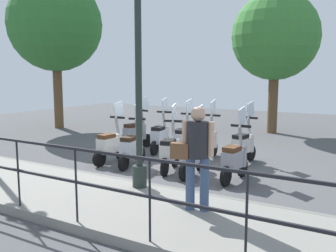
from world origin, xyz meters
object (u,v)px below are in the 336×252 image
Objects in this scene: lamp_post_near at (139,87)px; scooter_near_3 at (132,147)px; tree_large at (55,25)px; scooter_far_1 at (208,141)px; scooter_near_1 at (193,154)px; scooter_near_0 at (235,158)px; scooter_far_3 at (160,136)px; scooter_far_4 at (136,133)px; tree_distant at (275,37)px; scooter_near_2 at (170,151)px; scooter_far_0 at (243,145)px; scooter_far_2 at (183,139)px; scooter_near_4 at (111,144)px; pedestrian_with_bag at (196,150)px.

lamp_post_near reaches higher than scooter_near_3.
tree_large is 8.73m from scooter_far_1.
tree_large is 9.59m from scooter_near_1.
lamp_post_near is 2.57m from scooter_near_0.
tree_large is 7.42m from scooter_far_3.
scooter_far_4 is (3.42, 2.53, -1.50)m from lamp_post_near.
scooter_far_3 is (-5.15, 1.75, -3.06)m from tree_distant.
scooter_far_1 is 2.42m from scooter_far_4.
scooter_near_0 is 1.00× the size of scooter_near_2.
scooter_far_0 is 1.68m from scooter_far_2.
scooter_far_4 is at bearing 18.46° from scooter_near_4.
lamp_post_near is 2.69× the size of scooter_far_4.
pedestrian_with_bag is at bearing -119.84° from scooter_near_4.
scooter_near_2 is 1.00× the size of scooter_far_2.
scooter_near_0 is 2.54m from scooter_far_2.
scooter_near_3 and scooter_far_1 have the same top height.
scooter_near_4 is 1.00× the size of scooter_far_0.
scooter_far_1 is (3.26, 0.11, -1.50)m from lamp_post_near.
tree_distant is 3.35× the size of scooter_far_1.
scooter_near_0 and scooter_far_2 have the same top height.
scooter_near_2 and scooter_far_2 have the same top height.
scooter_near_2 is 1.00× the size of scooter_far_3.
scooter_near_2 is 1.00× the size of scooter_far_4.
lamp_post_near is 2.69× the size of scooter_near_4.
scooter_near_2 is at bearing -84.58° from scooter_near_4.
tree_distant is at bearing -26.89° from scooter_far_3.
scooter_far_1 is at bearing 1.96° from lamp_post_near.
scooter_near_4 is at bearing -146.77° from scooter_far_4.
lamp_post_near is 2.60× the size of pedestrian_with_bag.
scooter_far_0 and scooter_far_1 have the same top height.
tree_large reaches higher than lamp_post_near.
tree_large is 3.90× the size of scooter_far_1.
pedestrian_with_bag is at bearing -170.89° from scooter_near_0.
scooter_near_1 is 2.57m from scooter_far_3.
scooter_near_3 is at bearing 140.18° from scooter_far_1.
scooter_far_4 is at bearing 152.40° from tree_distant.
scooter_near_2 is 1.66m from scooter_near_4.
tree_large is 9.58m from scooter_far_0.
scooter_far_3 is at bearing -10.09° from scooter_near_4.
scooter_far_0 is (1.54, -1.19, 0.00)m from scooter_near_2.
scooter_far_4 is (1.70, 3.72, 0.00)m from scooter_near_0.
scooter_far_3 is (0.10, 0.79, 0.00)m from scooter_far_2.
scooter_near_0 is 2.02m from scooter_far_1.
scooter_far_3 is (1.72, 1.91, 0.00)m from scooter_near_1.
scooter_near_2 is at bearing -150.13° from scooter_far_3.
tree_large is 3.90× the size of scooter_near_4.
scooter_near_4 is 2.51m from scooter_far_1.
scooter_far_2 is at bearing 88.48° from scooter_far_1.
scooter_far_0 is (1.53, 0.35, 0.00)m from scooter_near_0.
tree_large reaches higher than scooter_far_3.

